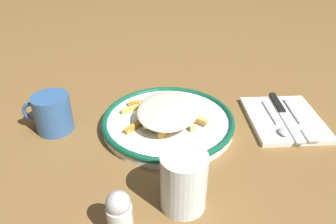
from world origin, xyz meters
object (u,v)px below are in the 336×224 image
fork (299,119)px  spoon (278,124)px  knife (282,112)px  water_glass (184,181)px  napkin (284,119)px  coffee_mug (52,113)px  fries_heap (167,111)px  salt_shaker (119,214)px  plate (168,121)px

fork → spoon: (0.05, 0.02, 0.00)m
knife → water_glass: (0.25, 0.28, 0.04)m
napkin → coffee_mug: (0.53, 0.04, 0.04)m
napkin → fries_heap: bearing=6.3°
fork → water_glass: size_ratio=1.70×
knife → coffee_mug: size_ratio=1.93×
fries_heap → knife: fries_heap is taller
fries_heap → knife: bearing=-169.8°
fork → salt_shaker: (0.37, 0.30, 0.03)m
fries_heap → knife: (-0.28, -0.05, -0.03)m
water_glass → fries_heap: bearing=-82.6°
plate → napkin: (-0.27, -0.03, -0.01)m
plate → spoon: (-0.25, 0.01, 0.00)m
napkin → coffee_mug: coffee_mug is taller
spoon → salt_shaker: salt_shaker is taller
salt_shaker → napkin: bearing=-137.3°
knife → salt_shaker: bearing=44.4°
plate → fork: bearing=-177.4°
water_glass → coffee_mug: size_ratio=0.95×
plate → fork: size_ratio=1.72×
fries_heap → fork: (-0.30, -0.02, -0.03)m
spoon → napkin: bearing=-126.2°
knife → fork: bearing=133.2°
knife → plate: bearing=9.3°
fork → knife: knife is taller
coffee_mug → plate: bearing=-177.0°
napkin → water_glass: size_ratio=1.88×
coffee_mug → salt_shaker: 0.34m
coffee_mug → napkin: bearing=-175.8°
plate → salt_shaker: salt_shaker is taller
fork → water_glass: (0.28, 0.25, 0.04)m
salt_shaker → coffee_mug: bearing=-55.9°
fries_heap → water_glass: water_glass is taller
fork → knife: (0.03, -0.03, 0.00)m
knife → coffee_mug: coffee_mug is taller
spoon → salt_shaker: (0.32, 0.28, 0.03)m
coffee_mug → fries_heap: bearing=-178.0°
napkin → knife: size_ratio=0.93×
plate → salt_shaker: size_ratio=3.61×
fork → fries_heap: bearing=3.4°
fries_heap → spoon: bearing=179.0°
knife → spoon: spoon is taller
plate → salt_shaker: bearing=76.6°
spoon → water_glass: water_glass is taller
fries_heap → fork: size_ratio=1.15×
salt_shaker → fries_heap: bearing=-103.3°
knife → spoon: 0.06m
salt_shaker → spoon: bearing=-138.5°
plate → fries_heap: (0.00, 0.00, 0.03)m
fries_heap → salt_shaker: salt_shaker is taller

